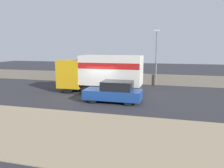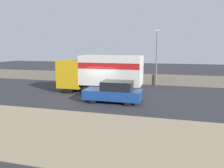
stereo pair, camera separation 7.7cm
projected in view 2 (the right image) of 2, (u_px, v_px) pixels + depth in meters
The scene contains 6 objects.
ground_plane at pixel (98, 98), 17.87m from camera, with size 80.00×80.00×0.00m, color #2D2D33.
dirt_shoulder_foreground at pixel (51, 130), 10.88m from camera, with size 60.00×6.36×0.04m.
stone_wall_backdrop at pixel (119, 78), 24.89m from camera, with size 60.00×0.35×1.16m.
street_lamp at pixel (157, 53), 23.01m from camera, with size 0.56×0.28×5.88m.
box_truck at pixel (102, 71), 19.39m from camera, with size 7.47×2.39×3.37m.
car_hatchback at pixel (114, 92), 16.25m from camera, with size 4.27×1.76×1.61m.
Camera 2 is at (5.66, -16.53, 4.09)m, focal length 35.00 mm.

